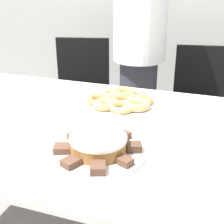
% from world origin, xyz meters
% --- Properties ---
extents(table, '(1.98, 1.03, 0.73)m').
position_xyz_m(table, '(0.00, 0.00, 0.67)').
color(table, silver).
rests_on(table, ground_plane).
extents(person_standing, '(0.32, 0.32, 1.67)m').
position_xyz_m(person_standing, '(-0.08, 0.80, 0.88)').
color(person_standing, '#383842').
rests_on(person_standing, ground_plane).
extents(office_chair_left, '(0.53, 0.53, 0.89)m').
position_xyz_m(office_chair_left, '(-0.54, 0.89, 0.42)').
color(office_chair_left, black).
rests_on(office_chair_left, ground_plane).
extents(office_chair_right, '(0.52, 0.52, 0.89)m').
position_xyz_m(office_chair_right, '(0.35, 0.89, 0.42)').
color(office_chair_right, black).
rests_on(office_chair_right, ground_plane).
extents(plate_cake, '(0.34, 0.34, 0.01)m').
position_xyz_m(plate_cake, '(0.03, -0.21, 0.74)').
color(plate_cake, white).
rests_on(plate_cake, table).
extents(plate_donuts, '(0.36, 0.36, 0.01)m').
position_xyz_m(plate_donuts, '(-0.03, 0.25, 0.74)').
color(plate_donuts, white).
rests_on(plate_donuts, table).
extents(frosted_cake, '(0.20, 0.20, 0.06)m').
position_xyz_m(frosted_cake, '(0.03, -0.21, 0.77)').
color(frosted_cake, '#9E662D').
rests_on(frosted_cake, plate_cake).
extents(lamington_0, '(0.06, 0.06, 0.03)m').
position_xyz_m(lamington_0, '(0.15, -0.17, 0.76)').
color(lamington_0, '#513828').
rests_on(lamington_0, plate_cake).
extents(lamington_1, '(0.07, 0.07, 0.02)m').
position_xyz_m(lamington_1, '(0.08, -0.10, 0.75)').
color(lamington_1, brown).
rests_on(lamington_1, plate_cake).
extents(lamington_2, '(0.07, 0.07, 0.03)m').
position_xyz_m(lamington_2, '(-0.01, -0.10, 0.76)').
color(lamington_2, brown).
rests_on(lamington_2, plate_cake).
extents(lamington_3, '(0.07, 0.06, 0.02)m').
position_xyz_m(lamington_3, '(-0.08, -0.16, 0.75)').
color(lamington_3, brown).
rests_on(lamington_3, plate_cake).
extents(lamington_4, '(0.07, 0.07, 0.02)m').
position_xyz_m(lamington_4, '(-0.09, -0.26, 0.75)').
color(lamington_4, brown).
rests_on(lamington_4, plate_cake).
extents(lamington_5, '(0.07, 0.07, 0.02)m').
position_xyz_m(lamington_5, '(-0.02, -0.33, 0.75)').
color(lamington_5, brown).
rests_on(lamington_5, plate_cake).
extents(lamington_6, '(0.07, 0.07, 0.03)m').
position_xyz_m(lamington_6, '(0.07, -0.33, 0.76)').
color(lamington_6, brown).
rests_on(lamington_6, plate_cake).
extents(lamington_7, '(0.06, 0.05, 0.02)m').
position_xyz_m(lamington_7, '(0.14, -0.27, 0.75)').
color(lamington_7, brown).
rests_on(lamington_7, plate_cake).
extents(donut_0, '(0.11, 0.11, 0.03)m').
position_xyz_m(donut_0, '(-0.03, 0.25, 0.76)').
color(donut_0, tan).
rests_on(donut_0, plate_donuts).
extents(donut_1, '(0.13, 0.13, 0.04)m').
position_xyz_m(donut_1, '(0.06, 0.21, 0.76)').
color(donut_1, '#E5AD66').
rests_on(donut_1, plate_donuts).
extents(donut_2, '(0.12, 0.12, 0.03)m').
position_xyz_m(donut_2, '(0.06, 0.28, 0.76)').
color(donut_2, '#C68447').
rests_on(donut_2, plate_donuts).
extents(donut_3, '(0.10, 0.10, 0.03)m').
position_xyz_m(donut_3, '(0.03, 0.33, 0.76)').
color(donut_3, '#E5AD66').
rests_on(donut_3, plate_donuts).
extents(donut_4, '(0.13, 0.13, 0.04)m').
position_xyz_m(donut_4, '(-0.04, 0.33, 0.76)').
color(donut_4, tan).
rests_on(donut_4, plate_donuts).
extents(donut_5, '(0.11, 0.11, 0.04)m').
position_xyz_m(donut_5, '(-0.10, 0.29, 0.76)').
color(donut_5, '#E5AD66').
rests_on(donut_5, plate_donuts).
extents(donut_6, '(0.12, 0.12, 0.03)m').
position_xyz_m(donut_6, '(-0.13, 0.22, 0.76)').
color(donut_6, '#D18E4C').
rests_on(donut_6, plate_donuts).
extents(donut_7, '(0.11, 0.11, 0.03)m').
position_xyz_m(donut_7, '(-0.08, 0.16, 0.76)').
color(donut_7, '#E5AD66').
rests_on(donut_7, plate_donuts).
extents(donut_8, '(0.12, 0.12, 0.03)m').
position_xyz_m(donut_8, '(0.00, 0.17, 0.76)').
color(donut_8, '#E5AD66').
rests_on(donut_8, plate_donuts).
extents(napkin, '(0.15, 0.14, 0.01)m').
position_xyz_m(napkin, '(-0.54, 0.05, 0.74)').
color(napkin, white).
rests_on(napkin, table).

